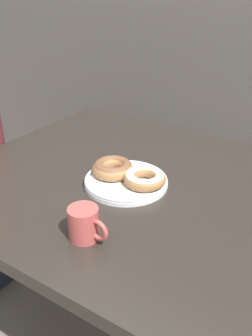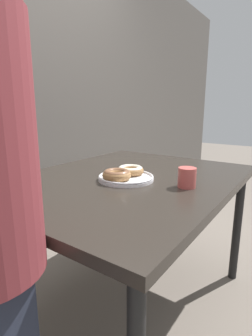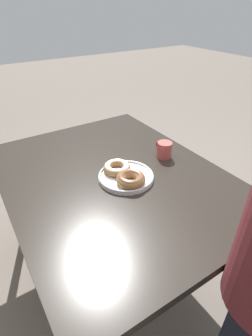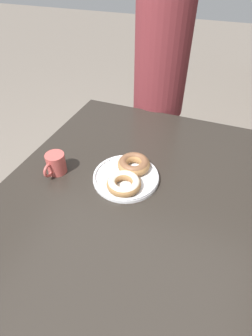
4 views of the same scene
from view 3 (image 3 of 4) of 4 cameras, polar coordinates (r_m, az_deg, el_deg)
The scene contains 4 objects.
ground_plane at distance 1.86m, azimuth 0.98°, elevation -19.75°, with size 14.00×14.00×0.00m, color #70665B.
dining_table at distance 1.33m, azimuth -2.75°, elevation -3.80°, with size 1.29×1.00×0.75m.
donut_plate at distance 1.25m, azimuth -0.24°, elevation -1.41°, with size 0.28×0.27×0.06m.
coffee_mug at distance 1.44m, azimuth 8.21°, elevation 4.06°, with size 0.11×0.08×0.09m.
Camera 3 is at (-0.93, 0.63, 1.48)m, focal length 28.00 mm.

